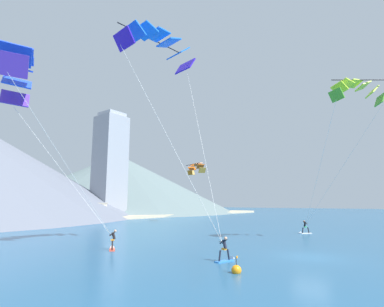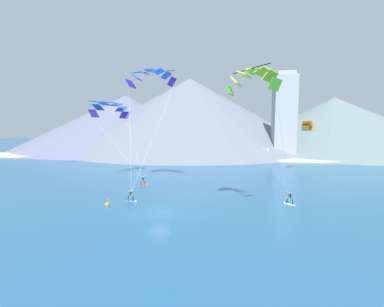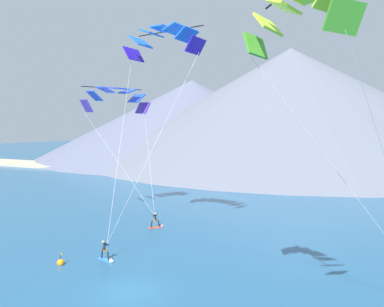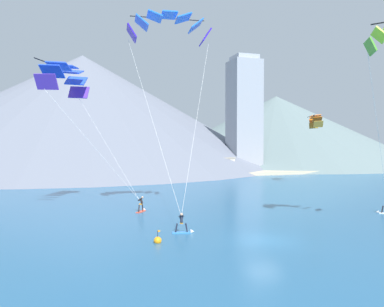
% 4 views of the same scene
% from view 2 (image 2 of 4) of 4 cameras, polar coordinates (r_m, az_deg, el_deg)
% --- Properties ---
extents(ground_plane, '(400.00, 400.00, 0.00)m').
position_cam_2_polar(ground_plane, '(32.61, -7.40, -12.79)').
color(ground_plane, '#23567F').
extents(kitesurfer_near_lead, '(1.38, 1.62, 1.71)m').
position_cam_2_polar(kitesurfer_near_lead, '(47.25, -10.59, -6.36)').
color(kitesurfer_near_lead, '#E54C33').
rests_on(kitesurfer_near_lead, ground).
extents(kitesurfer_near_trail, '(1.79, 0.80, 1.69)m').
position_cam_2_polar(kitesurfer_near_trail, '(37.49, -13.21, -9.66)').
color(kitesurfer_near_trail, '#337FDB').
rests_on(kitesurfer_near_trail, ground).
extents(kitesurfer_mid_center, '(1.61, 1.40, 1.72)m').
position_cam_2_polar(kitesurfer_mid_center, '(37.67, 20.64, -9.76)').
color(kitesurfer_mid_center, white).
rests_on(kitesurfer_mid_center, ground).
extents(parafoil_kite_near_lead, '(9.96, 8.45, 13.94)m').
position_cam_2_polar(parafoil_kite_near_lead, '(52.05, -17.72, 9.61)').
color(parafoil_kite_near_lead, '#552EB3').
extents(parafoil_kite_near_trail, '(8.33, 8.95, 18.39)m').
position_cam_2_polar(parafoil_kite_near_trail, '(43.92, -9.16, 16.58)').
color(parafoil_kite_near_trail, '#2812AC').
extents(parafoil_kite_mid_center, '(8.74, 10.21, 15.04)m').
position_cam_2_polar(parafoil_kite_mid_center, '(27.93, 13.28, 15.72)').
color(parafoil_kite_mid_center, '#469B26').
extents(parafoil_kite_distant_high_outer, '(4.09, 5.98, 2.22)m').
position_cam_2_polar(parafoil_kite_distant_high_outer, '(61.88, 24.33, 5.90)').
color(parafoil_kite_distant_high_outer, olive).
extents(race_marker_buoy, '(0.56, 0.56, 1.02)m').
position_cam_2_polar(race_marker_buoy, '(36.65, -18.37, -10.68)').
color(race_marker_buoy, orange).
rests_on(race_marker_buoy, ground).
extents(shoreline_strip, '(180.00, 10.00, 0.70)m').
position_cam_2_polar(shoreline_strip, '(84.32, 2.11, -1.00)').
color(shoreline_strip, '#BCAD8E').
rests_on(shoreline_strip, ground).
extents(shore_building_harbour_front, '(8.88, 4.84, 3.86)m').
position_cam_2_polar(shore_building_harbour_front, '(85.51, 13.68, 0.00)').
color(shore_building_harbour_front, beige).
rests_on(shore_building_harbour_front, ground).
extents(shore_building_promenade_mid, '(5.24, 4.80, 6.13)m').
position_cam_2_polar(shore_building_promenade_mid, '(93.54, -11.81, 1.23)').
color(shore_building_promenade_mid, silver).
rests_on(shore_building_promenade_mid, ground).
extents(shore_building_quay_east, '(5.20, 5.22, 4.53)m').
position_cam_2_polar(shore_building_quay_east, '(88.14, -6.98, 0.51)').
color(shore_building_quay_east, '#B7AD9E').
rests_on(shore_building_quay_east, ground).
extents(shore_building_quay_west, '(9.45, 4.31, 7.01)m').
position_cam_2_polar(shore_building_quay_west, '(87.09, 4.32, 1.30)').
color(shore_building_quay_west, beige).
rests_on(shore_building_quay_west, ground).
extents(highrise_tower, '(7.00, 7.00, 28.40)m').
position_cam_2_polar(highrise_tower, '(91.39, 19.77, 7.76)').
color(highrise_tower, gray).
rests_on(highrise_tower, ground).
extents(mountain_peak_west_ridge, '(102.58, 102.58, 26.27)m').
position_cam_2_polar(mountain_peak_west_ridge, '(135.43, -14.42, 6.82)').
color(mountain_peak_west_ridge, slate).
rests_on(mountain_peak_west_ridge, ground).
extents(mountain_peak_central_summit, '(120.02, 120.02, 34.29)m').
position_cam_2_polar(mountain_peak_central_summit, '(128.54, -0.45, 8.85)').
color(mountain_peak_central_summit, slate).
rests_on(mountain_peak_central_summit, ground).
extents(mountain_peak_east_shoulder, '(94.52, 94.52, 23.50)m').
position_cam_2_polar(mountain_peak_east_shoulder, '(130.44, 28.84, 5.72)').
color(mountain_peak_east_shoulder, slate).
rests_on(mountain_peak_east_shoulder, ground).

